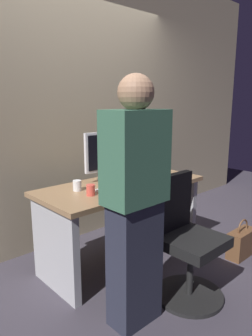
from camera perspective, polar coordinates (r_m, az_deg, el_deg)
The scene contains 13 objects.
ground_plane at distance 3.08m, azimuth -0.66°, elevation -16.46°, with size 9.00×9.00×0.00m, color #3D3842.
wall_back at distance 3.31m, azimuth -9.97°, elevation 12.46°, with size 6.40×0.10×3.00m, color tan.
desk at distance 2.86m, azimuth -0.69°, elevation -7.22°, with size 1.54×0.69×0.75m.
office_chair at distance 2.45m, azimuth 10.85°, elevation -13.39°, with size 0.52×0.52×0.94m.
person_at_desk at distance 1.98m, azimuth 1.69°, elevation -6.61°, with size 0.40×0.24×1.64m.
monitor at distance 2.88m, azimuth -2.95°, elevation 2.81°, with size 0.54×0.15×0.46m.
keyboard at distance 2.65m, azimuth -1.23°, elevation -3.49°, with size 0.43×0.13×0.02m, color white.
mouse at distance 2.88m, azimuth 3.40°, elevation -2.05°, with size 0.06×0.10×0.03m, color black.
cup_near_keyboard at distance 2.45m, azimuth -6.53°, elevation -4.05°, with size 0.07×0.07×0.09m, color #D84C3F.
cup_by_monitor at distance 2.59m, azimuth -8.98°, elevation -3.21°, with size 0.07×0.07×0.09m, color silver.
book_stack at distance 3.25m, azimuth 3.65°, elevation 0.36°, with size 0.23×0.20×0.12m.
cell_phone at distance 3.07m, azimuth 7.84°, elevation -1.52°, with size 0.07×0.14×0.01m, color black.
handbag at distance 3.27m, azimuth 20.52°, elevation -12.78°, with size 0.34×0.14×0.38m.
Camera 1 is at (-1.81, -2.00, 1.48)m, focal length 33.07 mm.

